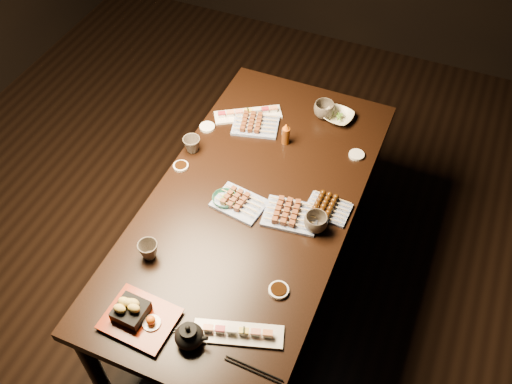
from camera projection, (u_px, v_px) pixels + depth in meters
The scene contains 23 objects.
ground at pixel (185, 269), 3.25m from camera, with size 5.00×5.00×0.00m, color black.
dining_table at pixel (252, 250), 2.88m from camera, with size 0.90×1.80×0.75m, color black.
sushi_platter_near at pixel (238, 332), 2.16m from camera, with size 0.35×0.10×0.04m, color white, non-canonical shape.
sushi_platter_far at pixel (248, 113), 2.97m from camera, with size 0.35×0.10×0.04m, color white, non-canonical shape.
yakitori_plate_center at pixel (239, 200), 2.57m from camera, with size 0.23×0.17×0.06m, color #828EB6, non-canonical shape.
yakitori_plate_right at pixel (291, 212), 2.52m from camera, with size 0.24×0.18×0.06m, color #828EB6, non-canonical shape.
yakitori_plate_left at pixel (256, 122), 2.91m from camera, with size 0.23×0.17×0.06m, color #828EB6, non-canonical shape.
tsukune_plate at pixel (328, 207), 2.55m from camera, with size 0.20×0.14×0.05m, color #828EB6, non-canonical shape.
edamame_bowl_green at pixel (225, 200), 2.59m from camera, with size 0.11×0.11×0.03m, color #277754.
edamame_bowl_cream at pixel (338, 117), 2.95m from camera, with size 0.15×0.15×0.04m, color beige.
tempura_tray at pixel (139, 314), 2.17m from camera, with size 0.27×0.22×0.10m, color black, non-canonical shape.
teacup_near_left at pixel (149, 250), 2.38m from camera, with size 0.09×0.09×0.08m, color #4C433A.
teacup_mid_right at pixel (316, 223), 2.47m from camera, with size 0.10×0.10×0.08m, color #4C433A.
teacup_far_left at pixel (192, 145), 2.79m from camera, with size 0.09×0.09×0.08m, color #4C433A.
teacup_far_right at pixel (324, 110), 2.95m from camera, with size 0.11×0.11×0.09m, color #4C433A.
teapot at pixel (189, 334), 2.11m from camera, with size 0.13×0.13×0.11m, color black, non-canonical shape.
condiment_bottle at pixel (286, 133), 2.81m from camera, with size 0.04×0.04×0.13m, color #66300D.
sauce_dish_west at pixel (181, 166), 2.74m from camera, with size 0.07×0.07×0.01m, color white.
sauce_dish_east at pixel (357, 155), 2.79m from camera, with size 0.08×0.08×0.01m, color white.
sauce_dish_se at pixel (279, 290), 2.29m from camera, with size 0.08×0.08×0.01m, color white.
sauce_dish_nw at pixel (207, 127), 2.92m from camera, with size 0.08×0.08×0.01m, color white.
chopsticks_near at pixel (153, 334), 2.17m from camera, with size 0.20×0.02×0.01m, color black, non-canonical shape.
chopsticks_se at pixel (253, 370), 2.08m from camera, with size 0.23×0.02×0.01m, color black, non-canonical shape.
Camera 1 is at (1.07, -1.49, 2.75)m, focal length 40.00 mm.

